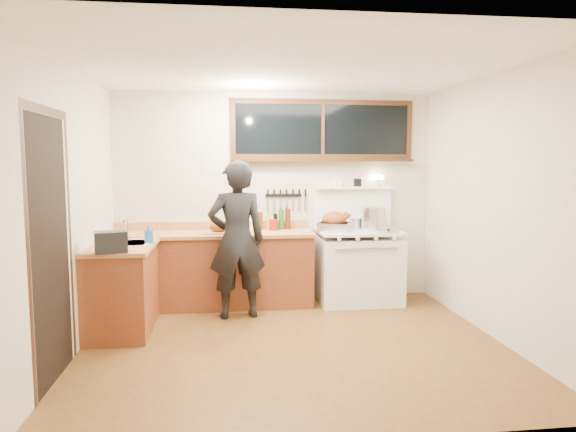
{
  "coord_description": "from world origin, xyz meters",
  "views": [
    {
      "loc": [
        -0.63,
        -4.72,
        1.74
      ],
      "look_at": [
        0.05,
        0.85,
        1.15
      ],
      "focal_mm": 32.0,
      "sensor_mm": 36.0,
      "label": 1
    }
  ],
  "objects": [
    {
      "name": "toaster",
      "position": [
        -1.7,
        0.17,
        1.0
      ],
      "size": [
        0.33,
        0.27,
        0.2
      ],
      "color": "black",
      "rests_on": "counter_left"
    },
    {
      "name": "bottle_cluster",
      "position": [
        0.0,
        1.63,
        1.01
      ],
      "size": [
        0.41,
        0.07,
        0.26
      ],
      "color": "black",
      "rests_on": "counter_back"
    },
    {
      "name": "pitcher",
      "position": [
        -0.34,
        1.57,
        0.98
      ],
      "size": [
        0.1,
        0.1,
        0.16
      ],
      "color": "white",
      "rests_on": "counter_back"
    },
    {
      "name": "knife_strip",
      "position": [
        0.12,
        1.73,
        1.31
      ],
      "size": [
        0.52,
        0.03,
        0.28
      ],
      "color": "black",
      "rests_on": "room_shell"
    },
    {
      "name": "pot_lid",
      "position": [
        1.32,
        1.21,
        0.91
      ],
      "size": [
        0.28,
        0.28,
        0.04
      ],
      "color": "silver",
      "rests_on": "vintage_stove"
    },
    {
      "name": "ground_plane",
      "position": [
        0.0,
        0.0,
        -0.01
      ],
      "size": [
        4.0,
        3.5,
        0.02
      ],
      "primitive_type": "cube",
      "color": "#543416"
    },
    {
      "name": "sink_unit",
      "position": [
        -1.68,
        0.7,
        0.85
      ],
      "size": [
        0.5,
        0.45,
        0.37
      ],
      "color": "white",
      "rests_on": "counter_left"
    },
    {
      "name": "coffee_tin",
      "position": [
        -0.04,
        1.54,
        0.97
      ],
      "size": [
        0.11,
        0.1,
        0.14
      ],
      "color": "#9D1A11",
      "rests_on": "counter_back"
    },
    {
      "name": "soap_bottle",
      "position": [
        -1.43,
        0.71,
        1.0
      ],
      "size": [
        0.1,
        0.1,
        0.19
      ],
      "color": "blue",
      "rests_on": "counter_left"
    },
    {
      "name": "man",
      "position": [
        -0.51,
        0.95,
        0.88
      ],
      "size": [
        0.7,
        0.51,
        1.76
      ],
      "color": "black",
      "rests_on": "ground"
    },
    {
      "name": "counter_left",
      "position": [
        -1.7,
        0.62,
        0.45
      ],
      "size": [
        0.64,
        1.09,
        0.9
      ],
      "color": "maroon",
      "rests_on": "ground"
    },
    {
      "name": "vintage_stove",
      "position": [
        1.0,
        1.41,
        0.47
      ],
      "size": [
        1.02,
        0.74,
        1.57
      ],
      "color": "white",
      "rests_on": "ground"
    },
    {
      "name": "room_shell",
      "position": [
        0.0,
        0.0,
        1.65
      ],
      "size": [
        4.1,
        3.6,
        2.65
      ],
      "color": "beige",
      "rests_on": "ground"
    },
    {
      "name": "counter_back",
      "position": [
        -0.8,
        1.45,
        0.45
      ],
      "size": [
        2.44,
        0.64,
        1.0
      ],
      "color": "maroon",
      "rests_on": "ground"
    },
    {
      "name": "cutting_board",
      "position": [
        -0.72,
        1.36,
        0.95
      ],
      "size": [
        0.38,
        0.28,
        0.14
      ],
      "color": "#B57A48",
      "rests_on": "counter_back"
    },
    {
      "name": "saucepan",
      "position": [
        1.01,
        1.64,
        0.97
      ],
      "size": [
        0.19,
        0.3,
        0.13
      ],
      "color": "silver",
      "rests_on": "vintage_stove"
    },
    {
      "name": "roast_turkey",
      "position": [
        0.7,
        1.43,
        1.0
      ],
      "size": [
        0.47,
        0.42,
        0.24
      ],
      "color": "silver",
      "rests_on": "vintage_stove"
    },
    {
      "name": "back_window",
      "position": [
        0.6,
        1.72,
        2.06
      ],
      "size": [
        2.32,
        0.13,
        0.77
      ],
      "color": "black",
      "rests_on": "room_shell"
    },
    {
      "name": "left_doorway",
      "position": [
        -1.99,
        -0.55,
        1.09
      ],
      "size": [
        0.02,
        1.04,
        2.17
      ],
      "color": "black",
      "rests_on": "ground"
    },
    {
      "name": "stockpot",
      "position": [
        1.21,
        1.5,
        1.04
      ],
      "size": [
        0.33,
        0.33,
        0.28
      ],
      "color": "silver",
      "rests_on": "vintage_stove"
    }
  ]
}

